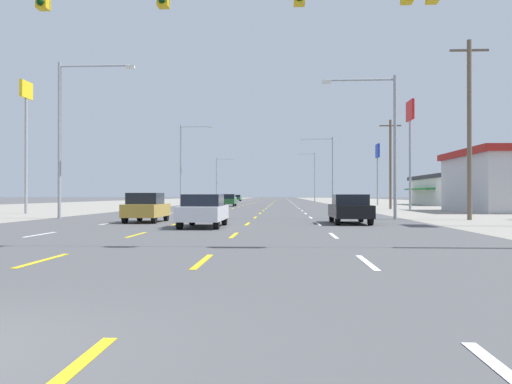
{
  "coord_description": "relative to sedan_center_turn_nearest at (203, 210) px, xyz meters",
  "views": [
    {
      "loc": [
        3.46,
        -4.49,
        1.43
      ],
      "look_at": [
        -0.32,
        73.04,
        1.86
      ],
      "focal_mm": 37.87,
      "sensor_mm": 36.0,
      "label": 1
    }
  ],
  "objects": [
    {
      "name": "streetlight_left_row_0",
      "position": [
        -9.59,
        8.49,
        4.86
      ],
      "size": [
        4.75,
        0.26,
        9.56
      ],
      "color": "gray",
      "rests_on": "ground"
    },
    {
      "name": "ground_plane",
      "position": [
        0.04,
        46.68,
        -0.76
      ],
      "size": [
        572.0,
        572.0,
        0.0
      ],
      "primitive_type": "plane",
      "color": "#4C4C4F"
    },
    {
      "name": "streetlight_left_row_2",
      "position": [
        -9.72,
        87.32,
        4.54
      ],
      "size": [
        3.8,
        0.26,
        9.15
      ],
      "color": "gray",
      "rests_on": "ground"
    },
    {
      "name": "pole_sign_right_row_2",
      "position": [
        16.5,
        50.39,
        5.67
      ],
      "size": [
        0.24,
        2.18,
        8.38
      ],
      "color": "gray",
      "rests_on": "ground"
    },
    {
      "name": "sedan_far_right_near",
      "position": [
        6.89,
        3.36,
        0.0
      ],
      "size": [
        1.8,
        4.5,
        1.46
      ],
      "color": "black",
      "rests_on": "ground"
    },
    {
      "name": "pole_sign_left_row_1",
      "position": [
        -16.07,
        16.46,
        6.5
      ],
      "size": [
        0.24,
        1.76,
        10.13
      ],
      "color": "gray",
      "rests_on": "ground"
    },
    {
      "name": "signal_span_wire",
      "position": [
        0.52,
        -9.11,
        4.57
      ],
      "size": [
        25.53,
        0.53,
        8.67
      ],
      "color": "brown",
      "rests_on": "ground"
    },
    {
      "name": "sedan_far_left_farther",
      "position": [
        -7.08,
        102.16,
        0.0
      ],
      "size": [
        1.8,
        4.5,
        1.46
      ],
      "color": "#235B2D",
      "rests_on": "ground"
    },
    {
      "name": "streetlight_left_row_1",
      "position": [
        -9.68,
        47.9,
        5.5
      ],
      "size": [
        4.48,
        0.26,
        10.85
      ],
      "color": "gray",
      "rests_on": "ground"
    },
    {
      "name": "storefront_right_row_2",
      "position": [
        29.46,
        54.51,
        1.39
      ],
      "size": [
        13.17,
        17.8,
        4.25
      ],
      "color": "silver",
      "rests_on": "ground"
    },
    {
      "name": "streetlight_right_row_2",
      "position": [
        9.89,
        87.32,
        5.01
      ],
      "size": [
        3.47,
        0.26,
        10.14
      ],
      "color": "gray",
      "rests_on": "ground"
    },
    {
      "name": "streetlight_right_row_1",
      "position": [
        9.73,
        47.9,
        4.59
      ],
      "size": [
        4.29,
        0.26,
        9.13
      ],
      "color": "gray",
      "rests_on": "ground"
    },
    {
      "name": "lot_apron_right",
      "position": [
        24.79,
        46.68,
        -0.75
      ],
      "size": [
        28.0,
        440.0,
        0.01
      ],
      "primitive_type": "cube",
      "color": "gray",
      "rests_on": "ground"
    },
    {
      "name": "sedan_center_turn_nearest",
      "position": [
        0.0,
        0.0,
        0.0
      ],
      "size": [
        1.8,
        4.5,
        1.46
      ],
      "color": "silver",
      "rests_on": "ground"
    },
    {
      "name": "lot_apron_left",
      "position": [
        -24.71,
        46.68,
        -0.75
      ],
      "size": [
        28.0,
        440.0,
        0.01
      ],
      "primitive_type": "cube",
      "color": "gray",
      "rests_on": "ground"
    },
    {
      "name": "hatchback_inner_left_midfar",
      "position": [
        -3.25,
        44.02,
        0.03
      ],
      "size": [
        1.72,
        3.9,
        1.54
      ],
      "color": "#235B2D",
      "rests_on": "ground"
    },
    {
      "name": "lane_markings",
      "position": [
        0.04,
        85.18,
        -0.75
      ],
      "size": [
        10.64,
        227.6,
        0.01
      ],
      "color": "white",
      "rests_on": "ground"
    },
    {
      "name": "streetlight_right_row_0",
      "position": [
        9.68,
        8.49,
        4.29
      ],
      "size": [
        4.43,
        0.26,
        8.54
      ],
      "color": "gray",
      "rests_on": "ground"
    },
    {
      "name": "pole_sign_right_row_1",
      "position": [
        16.07,
        29.87,
        7.62
      ],
      "size": [
        0.24,
        2.62,
        10.73
      ],
      "color": "gray",
      "rests_on": "ground"
    },
    {
      "name": "utility_pole_right_row_0",
      "position": [
        14.24,
        7.65,
        4.62
      ],
      "size": [
        2.2,
        0.26,
        10.35
      ],
      "color": "brown",
      "rests_on": "ground"
    },
    {
      "name": "utility_pole_right_row_1",
      "position": [
        14.57,
        31.92,
        4.0
      ],
      "size": [
        2.2,
        0.26,
        9.13
      ],
      "color": "brown",
      "rests_on": "ground"
    },
    {
      "name": "hatchback_inner_left_mid",
      "position": [
        -3.62,
        4.13,
        0.03
      ],
      "size": [
        1.72,
        3.9,
        1.54
      ],
      "color": "#B28C33",
      "rests_on": "ground"
    },
    {
      "name": "sedan_far_left_far",
      "position": [
        -7.15,
        88.02,
        0.0
      ],
      "size": [
        1.8,
        4.5,
        1.46
      ],
      "color": "white",
      "rests_on": "ground"
    }
  ]
}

